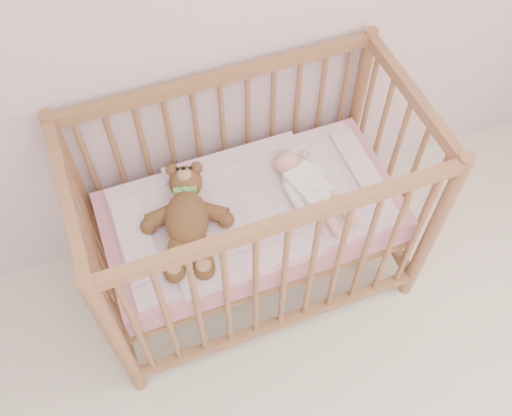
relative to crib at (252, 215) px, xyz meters
name	(u,v)px	position (x,y,z in m)	size (l,w,h in m)	color
crib	(252,215)	(0.00, 0.00, 0.00)	(1.36, 0.76, 1.00)	#996541
mattress	(252,217)	(0.00, 0.00, -0.01)	(1.22, 0.62, 0.13)	pink
blanket	(252,207)	(0.00, 0.00, 0.06)	(1.10, 0.58, 0.06)	pink
baby	(308,183)	(0.24, -0.02, 0.14)	(0.23, 0.48, 0.12)	white
teddy_bear	(187,219)	(-0.27, -0.02, 0.15)	(0.38, 0.54, 0.15)	brown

